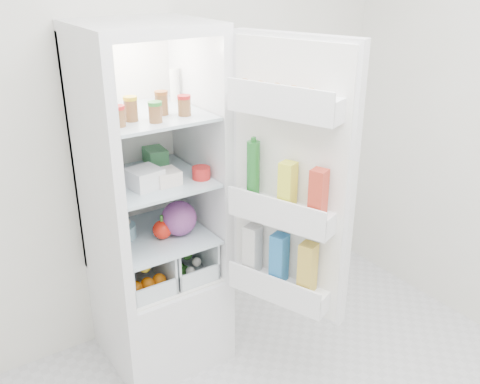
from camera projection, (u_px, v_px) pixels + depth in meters
room_walls at (370, 123)px, 1.62m from camera, size 3.02×3.02×2.61m
refrigerator at (153, 243)px, 2.84m from camera, size 0.60×0.60×1.80m
shelf_low at (157, 235)px, 2.76m from camera, size 0.49×0.53×0.01m
shelf_mid at (153, 179)px, 2.64m from camera, size 0.49×0.53×0.02m
shelf_top at (149, 114)px, 2.51m from camera, size 0.49×0.53×0.02m
crisper_left at (137, 263)px, 2.75m from camera, size 0.23×0.46×0.22m
crisper_right at (179, 250)px, 2.88m from camera, size 0.23×0.46×0.22m
condiment_jars at (151, 111)px, 2.38m from camera, size 0.38×0.16×0.08m
squeeze_bottle at (175, 85)px, 2.69m from camera, size 0.05×0.05×0.16m
tub_white at (145, 178)px, 2.51m from camera, size 0.16×0.16×0.09m
tub_cream at (166, 177)px, 2.56m from camera, size 0.12×0.12×0.07m
tin_red at (201, 173)px, 2.62m from camera, size 0.10×0.10×0.06m
tub_green at (155, 156)px, 2.82m from camera, size 0.11×0.15×0.08m
red_cabbage at (179, 218)px, 2.72m from camera, size 0.18×0.18×0.18m
bell_pepper at (162, 230)px, 2.70m from camera, size 0.10×0.10×0.10m
mushroom_bowl at (122, 231)px, 2.71m from camera, size 0.17×0.17×0.07m
citrus_pile at (139, 269)px, 2.75m from camera, size 0.20×0.31×0.16m
veg_pile at (180, 258)px, 2.90m from camera, size 0.16×0.30×0.10m
fridge_door at (288, 190)px, 2.41m from camera, size 0.36×0.58×1.30m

